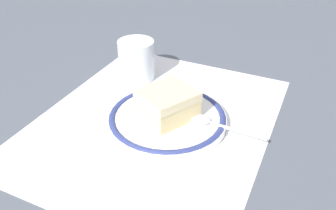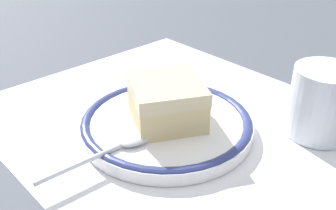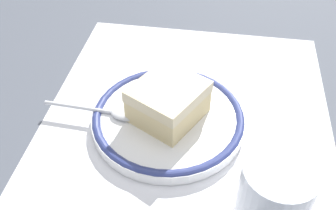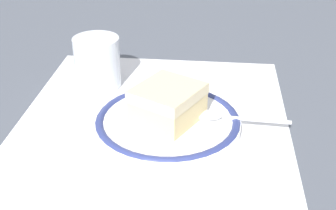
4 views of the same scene
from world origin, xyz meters
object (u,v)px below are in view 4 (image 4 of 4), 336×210
(plate, at_px, (168,121))
(cup, at_px, (98,65))
(cake_slice, at_px, (168,103))
(spoon, at_px, (218,116))

(plate, relative_size, cup, 2.49)
(cake_slice, xyz_separation_m, spoon, (-0.01, 0.06, -0.02))
(spoon, xyz_separation_m, cup, (-0.11, -0.19, 0.02))
(cake_slice, bearing_deg, cup, -133.99)
(plate, height_order, cup, cup)
(plate, xyz_separation_m, cake_slice, (0.00, 0.00, 0.03))
(cake_slice, distance_m, spoon, 0.07)
(spoon, height_order, cup, cup)
(spoon, bearing_deg, cake_slice, -81.94)
(cake_slice, distance_m, cup, 0.17)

